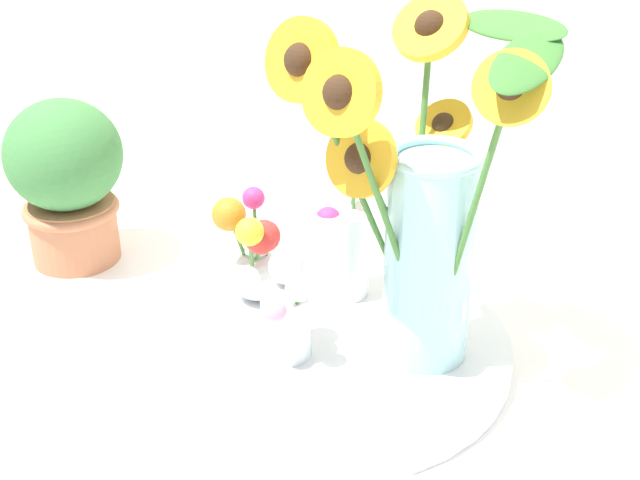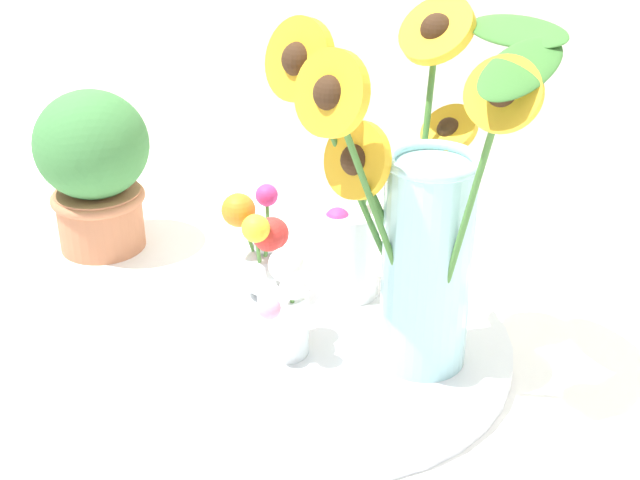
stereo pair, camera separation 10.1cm
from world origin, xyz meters
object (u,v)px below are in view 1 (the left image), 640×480
at_px(vase_small_back, 342,241).
at_px(potted_plant, 66,176).
at_px(serving_tray, 320,347).
at_px(vase_bulb_right, 254,252).
at_px(mason_jar_sunflowers, 425,214).
at_px(vase_small_center, 288,312).

xyz_separation_m(vase_small_back, potted_plant, (-0.40, -0.09, 0.03)).
distance_m(serving_tray, vase_bulb_right, 0.15).
relative_size(mason_jar_sunflowers, vase_small_back, 2.19).
xyz_separation_m(vase_small_center, potted_plant, (-0.42, 0.06, 0.05)).
xyz_separation_m(serving_tray, vase_small_center, (-0.01, -0.05, 0.07)).
bearing_deg(serving_tray, potted_plant, 177.83).
xyz_separation_m(mason_jar_sunflowers, potted_plant, (-0.55, -0.02, -0.07)).
relative_size(mason_jar_sunflowers, vase_bulb_right, 2.79).
xyz_separation_m(vase_small_center, vase_small_back, (-0.02, 0.16, 0.02)).
bearing_deg(vase_bulb_right, mason_jar_sunflowers, 2.25).
relative_size(vase_small_back, potted_plant, 0.76).
height_order(mason_jar_sunflowers, potted_plant, mason_jar_sunflowers).
distance_m(vase_bulb_right, potted_plant, 0.32).
distance_m(mason_jar_sunflowers, vase_small_back, 0.20).
xyz_separation_m(serving_tray, vase_small_back, (-0.04, 0.11, 0.09)).
distance_m(vase_small_back, potted_plant, 0.41).
bearing_deg(vase_bulb_right, vase_small_center, -36.23).
distance_m(serving_tray, vase_small_back, 0.15).
height_order(serving_tray, vase_small_back, vase_small_back).
relative_size(mason_jar_sunflowers, potted_plant, 1.67).
bearing_deg(mason_jar_sunflowers, vase_small_back, 154.46).
bearing_deg(vase_small_center, potted_plant, 171.53).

